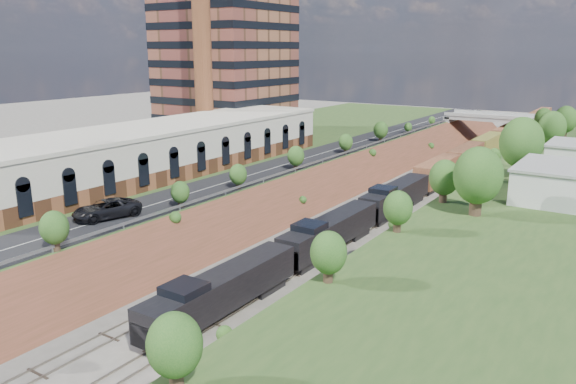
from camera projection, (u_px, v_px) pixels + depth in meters
name	position (u px, v px, depth m)	size (l,w,h in m)	color
ground	(66.00, 382.00, 39.44)	(400.00, 400.00, 0.00)	#6B665B
platform_left	(233.00, 160.00, 104.96)	(44.00, 180.00, 5.00)	#304E20
embankment_left	(336.00, 189.00, 93.90)	(7.07, 180.00, 7.07)	brown
embankment_right	(468.00, 208.00, 82.22)	(7.07, 180.00, 7.07)	brown
rail_left_track	(383.00, 195.00, 89.42)	(1.58, 180.00, 0.18)	gray
rail_right_track	(414.00, 200.00, 86.66)	(1.58, 180.00, 0.18)	gray
road	(313.00, 156.00, 95.03)	(8.00, 180.00, 0.10)	black
guardrail	(334.00, 156.00, 92.57)	(0.10, 171.00, 0.70)	#99999E
commercial_building	(165.00, 148.00, 82.98)	(14.30, 62.30, 7.00)	brown
smokestack	(202.00, 35.00, 97.73)	(3.20, 3.20, 40.00)	brown
overpass	(497.00, 124.00, 137.08)	(24.50, 8.30, 7.40)	gray
white_building_near	(559.00, 184.00, 67.37)	(9.00, 12.00, 4.00)	silver
tree_right_large	(478.00, 176.00, 60.50)	(5.25, 5.25, 7.61)	#473323
tree_left_crest	(153.00, 199.00, 60.16)	(2.45, 2.45, 3.55)	#473323
freight_train	(476.00, 151.00, 113.46)	(3.05, 171.82, 4.56)	black
suv	(107.00, 209.00, 60.02)	(3.30, 7.16, 1.99)	black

